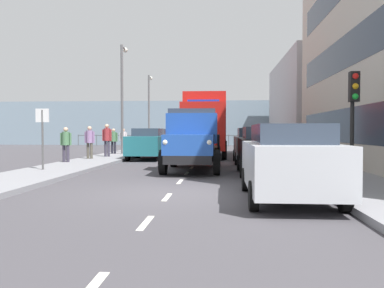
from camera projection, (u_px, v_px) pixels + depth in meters
The scene contains 23 objects.
ground_plane at pixel (197, 161), 20.84m from camera, with size 80.00×80.00×0.00m, color #423F44.
sidewalk_left at pixel (295, 160), 20.47m from camera, with size 2.55×43.41×0.15m, color gray.
sidewalk_right at pixel (102, 159), 21.21m from camera, with size 2.55×43.41×0.15m, color gray.
road_centreline_markings at pixel (196, 163), 19.98m from camera, with size 0.12×38.32×0.01m.
building_far_block at pixel (324, 105), 34.42m from camera, with size 7.54×15.57×7.64m.
sea_horizon at pixel (210, 123), 45.38m from camera, with size 80.00×0.80×5.00m, color gray.
seawall_railing at pixel (209, 137), 41.85m from camera, with size 28.08×0.08×1.20m.
truck_vintage_blue at pixel (192, 141), 15.70m from camera, with size 2.17×5.64×2.43m.
lorry_cargo_red at pixel (205, 123), 24.94m from camera, with size 2.58×8.20×3.87m.
car_silver_kerbside_near at pixel (288, 161), 9.10m from camera, with size 1.93×4.32×1.72m.
car_black_kerbside_1 at pixel (263, 150), 14.71m from camera, with size 1.78×4.03×1.72m.
car_grey_kerbside_2 at pixel (252, 145), 19.75m from camera, with size 1.80×4.09×1.72m.
car_teal_oppositeside_0 at pixel (148, 143), 22.38m from camera, with size 1.86×4.34×1.72m.
car_red_oppositeside_1 at pixel (163, 141), 27.76m from camera, with size 1.92×4.39×1.72m.
pedestrian_with_bag at pixel (66, 142), 18.46m from camera, with size 0.53×0.34×1.60m.
pedestrian_by_lamp at pixel (90, 140), 20.75m from camera, with size 0.53×0.34×1.68m.
pedestrian_near_railing at pixel (107, 137), 22.46m from camera, with size 0.53×0.34×1.82m.
pedestrian_couple_b at pixel (114, 139), 25.38m from camera, with size 0.53×0.34×1.58m.
pedestrian_strolling at pixel (123, 138), 27.20m from camera, with size 0.53×0.34×1.60m.
traffic_light_near at pixel (354, 101), 12.06m from camera, with size 0.28×0.41×3.20m.
lamp_post_promenade at pixel (123, 90), 25.17m from camera, with size 0.32×1.14×6.80m.
lamp_post_far at pixel (149, 104), 35.06m from camera, with size 0.32×1.14×6.29m.
street_sign at pixel (42, 128), 14.79m from camera, with size 0.50×0.07×2.25m.
Camera 1 is at (-1.29, 10.06, 1.57)m, focal length 37.63 mm.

